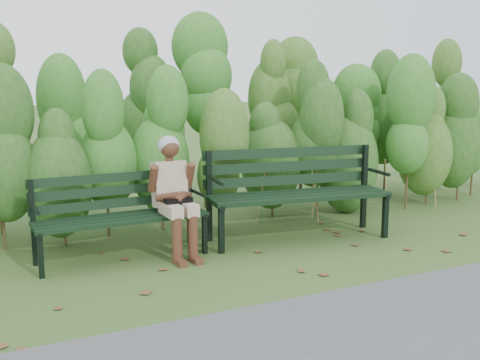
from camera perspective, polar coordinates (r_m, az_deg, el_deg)
name	(u,v)px	position (r m, az deg, el deg)	size (l,w,h in m)	color
ground	(256,263)	(5.41, 1.62, -8.43)	(80.00, 80.00, 0.00)	#395526
hedge_band	(186,119)	(6.85, -5.51, 6.16)	(11.04, 1.67, 2.42)	#47381E
leaf_litter	(275,274)	(5.12, 3.59, -9.48)	(5.57, 2.29, 0.01)	brown
bench_left	(119,209)	(5.59, -12.20, -2.90)	(1.66, 0.59, 0.82)	black
bench_right	(295,186)	(6.19, 5.60, -0.57)	(2.04, 0.90, 0.99)	black
seated_woman	(174,189)	(5.55, -6.75, -0.88)	(0.47, 0.68, 1.18)	#B8A28E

